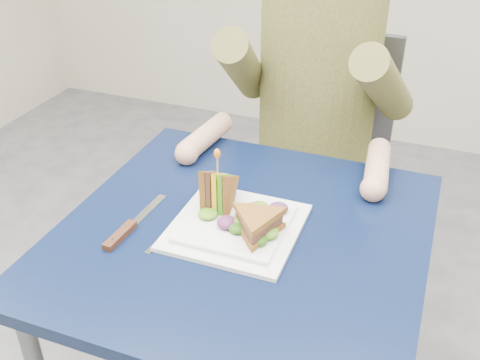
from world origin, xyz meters
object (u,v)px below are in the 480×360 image
at_px(diner, 319,57).
at_px(plate, 236,226).
at_px(table, 242,260).
at_px(sandwich_flat, 257,224).
at_px(chair, 319,157).
at_px(sandwich_upright, 218,191).
at_px(fork, 172,231).
at_px(knife, 126,230).

height_order(diner, plate, diner).
bearing_deg(plate, diner, 88.62).
relative_size(table, plate, 2.88).
bearing_deg(table, plate, -173.98).
relative_size(table, sandwich_flat, 4.17).
bearing_deg(sandwich_flat, chair, 93.19).
height_order(sandwich_upright, fork, sandwich_upright).
bearing_deg(fork, table, 23.18).
relative_size(sandwich_flat, sandwich_upright, 1.19).
height_order(plate, sandwich_upright, sandwich_upright).
distance_m(chair, sandwich_flat, 0.77).
relative_size(chair, sandwich_upright, 6.14).
xyz_separation_m(table, plate, (-0.01, -0.00, 0.09)).
relative_size(chair, diner, 1.25).
bearing_deg(sandwich_upright, fork, -121.86).
relative_size(chair, plate, 3.58).
bearing_deg(plate, sandwich_flat, -24.44).
distance_m(plate, knife, 0.23).
bearing_deg(diner, knife, -108.00).
height_order(fork, knife, knife).
bearing_deg(sandwich_flat, plate, 155.56).
bearing_deg(plate, sandwich_upright, 142.38).
bearing_deg(knife, plate, 24.11).
xyz_separation_m(table, sandwich_upright, (-0.07, 0.04, 0.13)).
xyz_separation_m(sandwich_upright, fork, (-0.06, -0.10, -0.05)).
relative_size(diner, knife, 3.36).
bearing_deg(sandwich_flat, table, 146.94).
xyz_separation_m(sandwich_flat, fork, (-0.18, -0.03, -0.04)).
relative_size(table, diner, 1.01).
xyz_separation_m(plate, sandwich_upright, (-0.06, 0.04, 0.05)).
bearing_deg(table, chair, 90.00).
bearing_deg(table, fork, -156.82).
height_order(diner, fork, diner).
relative_size(chair, sandwich_flat, 5.17).
bearing_deg(sandwich_upright, knife, -137.41).
bearing_deg(fork, plate, 24.99).
relative_size(diner, fork, 4.16).
bearing_deg(knife, sandwich_upright, 42.59).
bearing_deg(diner, fork, -101.79).
bearing_deg(table, sandwich_upright, 149.10).
distance_m(sandwich_upright, knife, 0.21).
distance_m(table, knife, 0.26).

